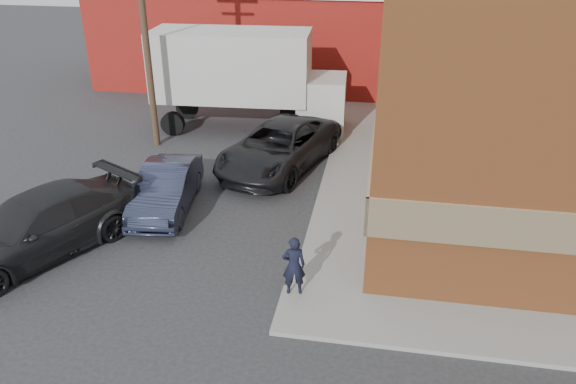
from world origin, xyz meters
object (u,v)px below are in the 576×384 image
at_px(box_truck, 251,74).
at_px(suv_b, 36,226).
at_px(suv_a, 278,147).
at_px(warehouse, 251,29).
at_px(sedan, 166,188).
at_px(man, 294,266).
at_px(utility_pole, 144,28).

bearing_deg(box_truck, suv_b, -110.64).
distance_m(suv_a, box_truck, 4.72).
relative_size(warehouse, sedan, 3.70).
bearing_deg(suv_b, box_truck, 101.35).
xyz_separation_m(man, suv_a, (-1.88, 7.81, -0.07)).
relative_size(warehouse, suv_a, 2.69).
relative_size(man, box_truck, 0.18).
relative_size(warehouse, utility_pole, 1.81).
bearing_deg(sedan, man, -46.16).
bearing_deg(warehouse, suv_b, -94.48).
bearing_deg(suv_b, sedan, 80.26).
distance_m(man, box_truck, 12.50).
distance_m(suv_b, box_truck, 11.69).
bearing_deg(utility_pole, suv_a, -14.87).
bearing_deg(utility_pole, sedan, -64.76).
bearing_deg(warehouse, box_truck, -76.90).
bearing_deg(sedan, suv_a, 46.34).
bearing_deg(suv_b, man, 23.07).
relative_size(utility_pole, box_truck, 1.02).
bearing_deg(man, suv_b, -18.85).
distance_m(utility_pole, suv_b, 9.35).
distance_m(warehouse, box_truck, 8.69).
xyz_separation_m(utility_pole, man, (7.30, -9.25, -3.84)).
xyz_separation_m(warehouse, man, (5.80, -20.25, -1.90)).
height_order(utility_pole, box_truck, utility_pole).
bearing_deg(warehouse, man, -74.02).
relative_size(man, sedan, 0.36).
relative_size(man, suv_a, 0.26).
bearing_deg(man, box_truck, -85.00).
relative_size(warehouse, suv_b, 2.76).
bearing_deg(suv_a, sedan, -110.49).
bearing_deg(suv_a, warehouse, 123.83).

